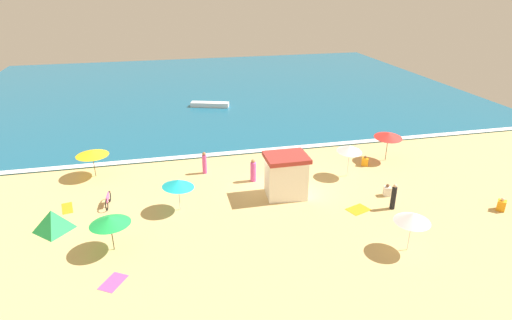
{
  "coord_description": "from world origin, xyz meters",
  "views": [
    {
      "loc": [
        -6.65,
        -24.43,
        12.99
      ],
      "look_at": [
        -0.37,
        2.87,
        0.8
      ],
      "focal_mm": 29.41,
      "sensor_mm": 36.0,
      "label": 1
    }
  ],
  "objects_px": {
    "beach_umbrella_2": "(413,217)",
    "beachgoer_5": "(204,163)",
    "beach_umbrella_1": "(350,148)",
    "beach_tent": "(53,220)",
    "beach_umbrella_5": "(178,183)",
    "beachgoer_3": "(387,191)",
    "beach_umbrella_4": "(92,153)",
    "small_boat_0": "(210,104)",
    "beachgoer_4": "(393,197)",
    "beachgoer_0": "(501,205)",
    "beachgoer_2": "(280,173)",
    "parked_bicycle": "(108,200)",
    "lifeguard_cabana": "(286,175)",
    "beach_umbrella_0": "(110,220)",
    "beachgoer_6": "(253,171)",
    "beach_umbrella_3": "(388,135)",
    "beachgoer_1": "(365,161)"
  },
  "relations": [
    {
      "from": "lifeguard_cabana",
      "to": "beachgoer_6",
      "type": "xyz_separation_m",
      "value": [
        -1.59,
        2.5,
        -0.66
      ]
    },
    {
      "from": "lifeguard_cabana",
      "to": "beach_umbrella_0",
      "type": "bearing_deg",
      "value": -160.27
    },
    {
      "from": "beachgoer_4",
      "to": "beachgoer_3",
      "type": "bearing_deg",
      "value": 71.86
    },
    {
      "from": "lifeguard_cabana",
      "to": "beach_umbrella_5",
      "type": "xyz_separation_m",
      "value": [
        -6.8,
        -0.36,
        0.37
      ]
    },
    {
      "from": "beach_umbrella_5",
      "to": "beach_umbrella_3",
      "type": "bearing_deg",
      "value": 14.43
    },
    {
      "from": "beachgoer_0",
      "to": "beachgoer_5",
      "type": "distance_m",
      "value": 19.35
    },
    {
      "from": "beach_tent",
      "to": "beach_umbrella_0",
      "type": "bearing_deg",
      "value": -38.36
    },
    {
      "from": "beach_umbrella_4",
      "to": "small_boat_0",
      "type": "relative_size",
      "value": 0.58
    },
    {
      "from": "beach_umbrella_4",
      "to": "beachgoer_4",
      "type": "relative_size",
      "value": 1.45
    },
    {
      "from": "beach_tent",
      "to": "beachgoer_6",
      "type": "relative_size",
      "value": 1.14
    },
    {
      "from": "beach_umbrella_2",
      "to": "beachgoer_5",
      "type": "height_order",
      "value": "beach_umbrella_2"
    },
    {
      "from": "beachgoer_5",
      "to": "small_boat_0",
      "type": "bearing_deg",
      "value": 81.56
    },
    {
      "from": "beach_tent",
      "to": "parked_bicycle",
      "type": "distance_m",
      "value": 3.51
    },
    {
      "from": "beach_umbrella_3",
      "to": "beachgoer_5",
      "type": "xyz_separation_m",
      "value": [
        -13.94,
        0.79,
        -1.27
      ]
    },
    {
      "from": "beach_umbrella_1",
      "to": "beachgoer_4",
      "type": "height_order",
      "value": "beach_umbrella_1"
    },
    {
      "from": "beach_umbrella_5",
      "to": "beachgoer_4",
      "type": "relative_size",
      "value": 1.26
    },
    {
      "from": "beach_umbrella_1",
      "to": "beach_tent",
      "type": "xyz_separation_m",
      "value": [
        -18.96,
        -2.83,
        -1.48
      ]
    },
    {
      "from": "beach_umbrella_2",
      "to": "beach_umbrella_5",
      "type": "bearing_deg",
      "value": 148.84
    },
    {
      "from": "beachgoer_0",
      "to": "beachgoer_4",
      "type": "height_order",
      "value": "beachgoer_4"
    },
    {
      "from": "beachgoer_0",
      "to": "beachgoer_1",
      "type": "bearing_deg",
      "value": 122.14
    },
    {
      "from": "beach_umbrella_0",
      "to": "beach_umbrella_3",
      "type": "relative_size",
      "value": 1.08
    },
    {
      "from": "lifeguard_cabana",
      "to": "beach_umbrella_4",
      "type": "distance_m",
      "value": 13.66
    },
    {
      "from": "beachgoer_2",
      "to": "beachgoer_6",
      "type": "bearing_deg",
      "value": -176.1
    },
    {
      "from": "parked_bicycle",
      "to": "beach_umbrella_4",
      "type": "bearing_deg",
      "value": 105.58
    },
    {
      "from": "beach_umbrella_4",
      "to": "beachgoer_2",
      "type": "height_order",
      "value": "beach_umbrella_4"
    },
    {
      "from": "beach_umbrella_1",
      "to": "beachgoer_4",
      "type": "distance_m",
      "value": 5.16
    },
    {
      "from": "beach_umbrella_2",
      "to": "beachgoer_5",
      "type": "distance_m",
      "value": 14.94
    },
    {
      "from": "lifeguard_cabana",
      "to": "beachgoer_5",
      "type": "height_order",
      "value": "lifeguard_cabana"
    },
    {
      "from": "beach_umbrella_4",
      "to": "beachgoer_0",
      "type": "xyz_separation_m",
      "value": [
        24.61,
        -10.56,
        -1.43
      ]
    },
    {
      "from": "beachgoer_2",
      "to": "beachgoer_4",
      "type": "distance_m",
      "value": 7.99
    },
    {
      "from": "beachgoer_2",
      "to": "beachgoer_0",
      "type": "bearing_deg",
      "value": -32.08
    },
    {
      "from": "beachgoer_0",
      "to": "beach_umbrella_1",
      "type": "bearing_deg",
      "value": 137.0
    },
    {
      "from": "beachgoer_0",
      "to": "beachgoer_3",
      "type": "xyz_separation_m",
      "value": [
        -5.81,
        3.27,
        -0.0
      ]
    },
    {
      "from": "beachgoer_2",
      "to": "beach_umbrella_1",
      "type": "bearing_deg",
      "value": -9.87
    },
    {
      "from": "beach_umbrella_2",
      "to": "beachgoer_6",
      "type": "xyz_separation_m",
      "value": [
        -6.06,
        9.67,
        -1.18
      ]
    },
    {
      "from": "beach_umbrella_2",
      "to": "beach_umbrella_4",
      "type": "height_order",
      "value": "beach_umbrella_2"
    },
    {
      "from": "beachgoer_3",
      "to": "beachgoer_5",
      "type": "relative_size",
      "value": 0.51
    },
    {
      "from": "beach_umbrella_2",
      "to": "beachgoer_0",
      "type": "distance_m",
      "value": 8.26
    },
    {
      "from": "beach_umbrella_2",
      "to": "beachgoer_5",
      "type": "xyz_separation_m",
      "value": [
        -9.19,
        11.72,
        -1.16
      ]
    },
    {
      "from": "beachgoer_0",
      "to": "beach_umbrella_2",
      "type": "bearing_deg",
      "value": -162.95
    },
    {
      "from": "beachgoer_4",
      "to": "beachgoer_5",
      "type": "distance_m",
      "value": 13.09
    },
    {
      "from": "small_boat_0",
      "to": "beachgoer_3",
      "type": "bearing_deg",
      "value": -69.08
    },
    {
      "from": "beach_umbrella_0",
      "to": "beachgoer_2",
      "type": "xyz_separation_m",
      "value": [
        10.78,
        6.36,
        -1.45
      ]
    },
    {
      "from": "beach_umbrella_5",
      "to": "lifeguard_cabana",
      "type": "bearing_deg",
      "value": 3.07
    },
    {
      "from": "beach_umbrella_5",
      "to": "beachgoer_3",
      "type": "xyz_separation_m",
      "value": [
        13.2,
        -1.17,
        -1.45
      ]
    },
    {
      "from": "beachgoer_6",
      "to": "small_boat_0",
      "type": "relative_size",
      "value": 0.39
    },
    {
      "from": "beachgoer_0",
      "to": "small_boat_0",
      "type": "distance_m",
      "value": 29.71
    },
    {
      "from": "beach_umbrella_1",
      "to": "beach_umbrella_5",
      "type": "xyz_separation_m",
      "value": [
        -11.94,
        -2.16,
        -0.31
      ]
    },
    {
      "from": "beach_umbrella_4",
      "to": "beachgoer_3",
      "type": "distance_m",
      "value": 20.21
    },
    {
      "from": "beachgoer_0",
      "to": "beachgoer_5",
      "type": "relative_size",
      "value": 0.52
    }
  ]
}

